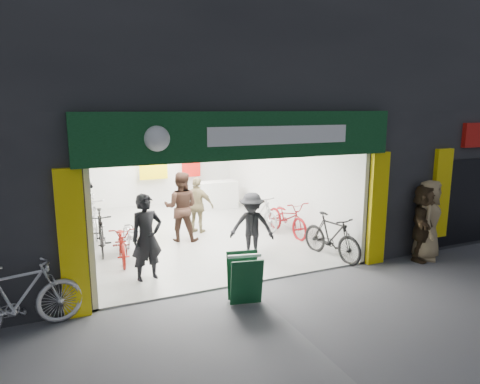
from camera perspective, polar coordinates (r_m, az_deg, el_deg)
ground at (r=8.97m, az=0.89°, el=-12.23°), size 60.00×60.00×0.00m
building at (r=13.23m, az=-4.60°, el=14.38°), size 17.00×10.27×8.00m
bike_left_front at (r=10.82m, az=-14.06°, el=-5.81°), size 0.80×1.83×0.93m
bike_left_midfront at (r=11.24m, az=-18.08°, el=-5.05°), size 0.61×1.80×1.06m
bike_left_midback at (r=10.48m, az=-15.42°, el=-6.51°), size 0.75×1.78×0.91m
bike_left_back at (r=12.76m, az=-18.82°, el=-2.97°), size 0.63×1.96×1.16m
bike_right_front at (r=10.47m, az=12.12°, el=-5.83°), size 0.84×1.89×1.10m
bike_right_mid at (r=12.19m, az=6.31°, el=-3.40°), size 0.78×1.98×1.02m
bike_right_back at (r=12.74m, az=2.62°, el=-2.63°), size 0.77×1.82×1.06m
parked_bike at (r=7.81m, az=-27.45°, el=-12.45°), size 2.08×0.97×1.20m
customer_a at (r=9.06m, az=-12.32°, el=-6.03°), size 0.75×0.57×1.85m
customer_b at (r=11.55m, az=-7.87°, el=-2.02°), size 1.14×1.04×1.90m
customer_c at (r=10.16m, az=1.59°, el=-4.58°), size 1.20×1.05×1.62m
customer_d at (r=12.22m, az=-5.67°, el=-1.85°), size 0.99×0.94×1.64m
pedestrian_near at (r=11.07m, az=23.75°, el=-3.43°), size 1.10×1.08×1.91m
pedestrian_far at (r=10.98m, az=23.25°, el=-3.74°), size 1.70×1.39×1.82m
sandwich_board at (r=8.01m, az=0.61°, el=-11.32°), size 0.70×0.71×0.91m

